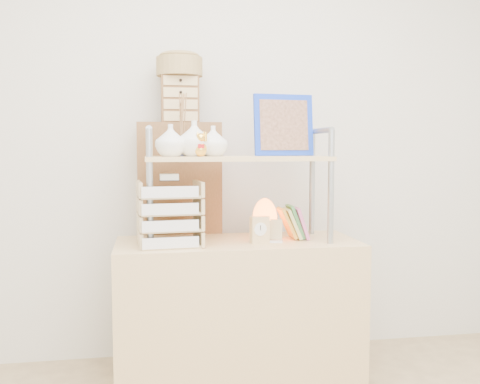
{
  "coord_description": "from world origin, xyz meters",
  "views": [
    {
      "loc": [
        -0.44,
        -1.4,
        1.21
      ],
      "look_at": [
        0.01,
        1.2,
        1.0
      ],
      "focal_mm": 40.0,
      "sensor_mm": 36.0,
      "label": 1
    }
  ],
  "objects_px": {
    "desk": "(238,314)",
    "salt_lamp": "(265,218)",
    "letter_tray": "(170,217)",
    "cabinet": "(181,244)"
  },
  "relations": [
    {
      "from": "desk",
      "to": "cabinet",
      "type": "bearing_deg",
      "value": 125.19
    },
    {
      "from": "cabinet",
      "to": "salt_lamp",
      "type": "xyz_separation_m",
      "value": [
        0.41,
        -0.34,
        0.18
      ]
    },
    {
      "from": "letter_tray",
      "to": "cabinet",
      "type": "bearing_deg",
      "value": 79.86
    },
    {
      "from": "cabinet",
      "to": "salt_lamp",
      "type": "relative_size",
      "value": 6.47
    },
    {
      "from": "letter_tray",
      "to": "salt_lamp",
      "type": "height_order",
      "value": "letter_tray"
    },
    {
      "from": "cabinet",
      "to": "salt_lamp",
      "type": "height_order",
      "value": "cabinet"
    },
    {
      "from": "desk",
      "to": "salt_lamp",
      "type": "xyz_separation_m",
      "value": [
        0.14,
        0.03,
        0.48
      ]
    },
    {
      "from": "letter_tray",
      "to": "salt_lamp",
      "type": "relative_size",
      "value": 1.64
    },
    {
      "from": "desk",
      "to": "letter_tray",
      "type": "xyz_separation_m",
      "value": [
        -0.34,
        -0.07,
        0.51
      ]
    },
    {
      "from": "desk",
      "to": "letter_tray",
      "type": "height_order",
      "value": "letter_tray"
    }
  ]
}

